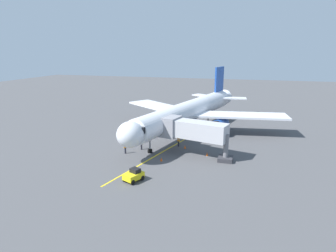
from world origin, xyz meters
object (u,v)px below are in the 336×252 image
jet_bridge (190,130)px  ground_crew_wing_walker (179,141)px  airplane (190,111)px  safety_cone_wing_port (207,154)px  ground_crew_marshaller (141,144)px  safety_cone_nose_left (185,147)px  safety_cone_nose_right (161,159)px  ground_crew_loader (125,148)px  tug_near_nose (134,175)px

jet_bridge → ground_crew_wing_walker: size_ratio=6.72×
airplane → safety_cone_wing_port: bearing=113.4°
ground_crew_marshaller → jet_bridge: bearing=-179.9°
safety_cone_nose_left → safety_cone_nose_right: bearing=72.6°
ground_crew_marshaller → safety_cone_nose_right: (-4.48, 3.85, -0.61)m
ground_crew_wing_walker → ground_crew_loader: same height
ground_crew_marshaller → safety_cone_nose_right: size_ratio=3.11×
tug_near_nose → safety_cone_nose_right: 7.17m
ground_crew_loader → safety_cone_nose_right: bearing=166.3°
ground_crew_marshaller → tug_near_nose: ground_crew_marshaller is taller
airplane → safety_cone_nose_left: size_ratio=72.55×
tug_near_nose → airplane: bearing=-94.4°
jet_bridge → ground_crew_marshaller: 8.15m
safety_cone_nose_left → safety_cone_wing_port: 4.52m
safety_cone_nose_right → safety_cone_wing_port: 7.03m
ground_crew_wing_walker → tug_near_nose: size_ratio=0.63×
ground_crew_loader → jet_bridge: bearing=-165.8°
airplane → tug_near_nose: 23.44m
ground_crew_loader → safety_cone_nose_left: bearing=-149.7°
airplane → safety_cone_nose_left: (-1.38, 9.83, -3.73)m
jet_bridge → tug_near_nose: 12.14m
tug_near_nose → ground_crew_wing_walker: bearing=-97.8°
airplane → safety_cone_nose_left: bearing=98.0°
safety_cone_nose_right → ground_crew_marshaller: bearing=-40.7°
jet_bridge → ground_crew_loader: size_ratio=6.72×
jet_bridge → safety_cone_nose_right: (3.15, 3.86, -3.49)m
airplane → safety_cone_wing_port: airplane is taller
jet_bridge → ground_crew_wing_walker: bearing=-52.2°
safety_cone_wing_port → tug_near_nose: bearing=57.3°
safety_cone_nose_left → ground_crew_loader: bearing=30.3°
ground_crew_wing_walker → ground_crew_loader: size_ratio=1.00×
ground_crew_wing_walker → safety_cone_nose_right: (0.70, 7.01, -0.61)m
safety_cone_nose_left → safety_cone_wing_port: bearing=149.0°
jet_bridge → ground_crew_marshaller: (7.63, 0.01, -2.88)m
jet_bridge → tug_near_nose: size_ratio=4.24×
airplane → jet_bridge: (-2.57, 12.23, -0.24)m
jet_bridge → ground_crew_loader: 10.03m
airplane → ground_crew_marshaller: airplane is taller
ground_crew_marshaller → safety_cone_nose_left: 6.90m
ground_crew_wing_walker → safety_cone_nose_left: ground_crew_wing_walker is taller
jet_bridge → safety_cone_wing_port: (-2.68, -0.07, -3.49)m
safety_cone_wing_port → safety_cone_nose_right: bearing=33.9°
ground_crew_marshaller → tug_near_nose: (-3.27, 10.90, -0.18)m
jet_bridge → safety_cone_wing_port: bearing=-178.6°
airplane → tug_near_nose: bearing=85.6°
airplane → jet_bridge: 12.50m
jet_bridge → safety_cone_nose_right: jet_bridge is taller
airplane → ground_crew_wing_walker: airplane is taller
airplane → safety_cone_wing_port: (-5.26, 12.16, -3.73)m
safety_cone_nose_right → tug_near_nose: bearing=80.2°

